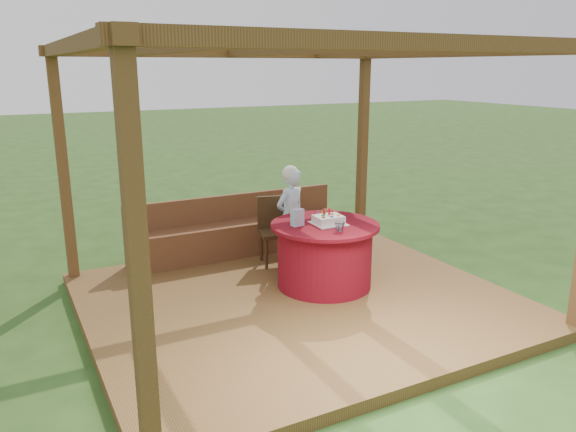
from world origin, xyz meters
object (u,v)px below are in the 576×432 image
Objects in this scene: bench at (238,235)px; table at (324,254)px; elderly_woman at (290,214)px; gift_bag at (297,217)px; birthday_cake at (328,220)px; chair at (275,227)px; drinking_glass at (340,227)px.

bench is 1.61m from table.
elderly_woman reaches higher than gift_bag.
gift_bag is (-0.35, 0.10, 0.05)m from birthday_cake.
birthday_cake reaches higher than table.
elderly_woman is at bearing -27.09° from chair.
table is 0.53m from drinking_glass.
gift_bag reaches higher than drinking_glass.
gift_bag is at bearing -85.38° from bench.
gift_bag is (-0.35, -0.84, 0.20)m from elderly_woman.
bench is 27.38× the size of drinking_glass.
bench is at bearing 118.90° from chair.
elderly_woman is at bearing 89.88° from birthday_cake.
drinking_glass is (-0.01, -0.33, 0.42)m from table.
table is at bearing 87.78° from drinking_glass.
birthday_cake is 0.37m from gift_bag.
table is 0.42m from birthday_cake.
bench is 3.47× the size of chair.
birthday_cake is at bearing -73.23° from bench.
bench is 2.34× the size of elderly_woman.
bench is at bearing 102.75° from drinking_glass.
gift_bag reaches higher than chair.
chair is at bearing 69.17° from gift_bag.
elderly_woman is 1.26m from drinking_glass.
table is 1.44× the size of chair.
gift_bag is 0.51m from drinking_glass.
birthday_cake is 1.95× the size of gift_bag.
elderly_woman is (0.04, 0.92, 0.27)m from table.
chair is at bearing 152.91° from elderly_woman.
elderly_woman is 6.71× the size of gift_bag.
gift_bag is (0.12, -1.47, 0.58)m from bench.
table is 3.35× the size of birthday_cake.
elderly_woman reaches higher than drinking_glass.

